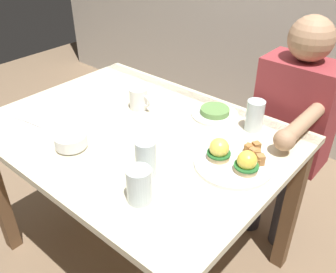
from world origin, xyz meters
TOP-DOWN VIEW (x-y plane):
  - ground_plane at (0.00, 0.00)m, footprint 6.00×6.00m
  - dining_table at (0.00, 0.00)m, footprint 1.20×0.90m
  - eggs_benedict_plate at (0.43, 0.05)m, footprint 0.27×0.27m
  - fruit_bowl at (-0.09, -0.25)m, footprint 0.12×0.12m
  - coffee_mug at (-0.12, 0.14)m, footprint 0.11×0.08m
  - fork at (-0.39, -0.25)m, footprint 0.16×0.04m
  - water_glass_near at (0.35, 0.31)m, footprint 0.07×0.07m
  - water_glass_far at (0.30, -0.28)m, footprint 0.08×0.08m
  - water_glass_extra at (0.23, -0.18)m, footprint 0.07×0.07m
  - side_plate at (0.17, 0.30)m, footprint 0.20×0.20m
  - diner_person at (0.40, 0.60)m, footprint 0.34×0.54m

SIDE VIEW (x-z plane):
  - ground_plane at x=0.00m, z-range 0.00..0.00m
  - dining_table at x=0.00m, z-range 0.26..1.00m
  - diner_person at x=0.40m, z-range 0.08..1.22m
  - fork at x=-0.39m, z-range 0.74..0.74m
  - side_plate at x=0.17m, z-range 0.74..0.77m
  - eggs_benedict_plate at x=0.43m, z-range 0.72..0.81m
  - fruit_bowl at x=-0.09m, z-range 0.74..0.80m
  - coffee_mug at x=-0.12m, z-range 0.74..0.84m
  - water_glass_far at x=0.30m, z-range 0.73..0.85m
  - water_glass_extra at x=0.23m, z-range 0.73..0.86m
  - water_glass_near at x=0.35m, z-range 0.73..0.86m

